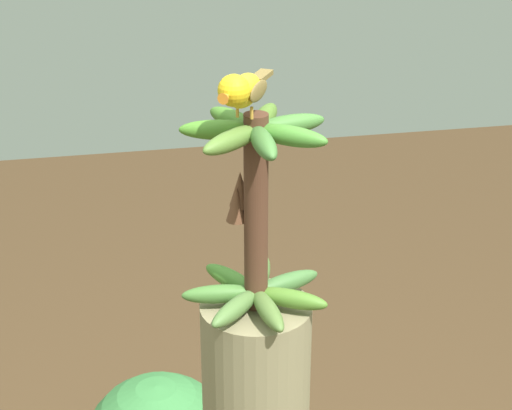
# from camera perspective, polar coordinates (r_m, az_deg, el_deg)

# --- Properties ---
(banana_bunch) EXTENTS (0.25, 0.25, 0.34)m
(banana_bunch) POSITION_cam_1_polar(r_m,az_deg,el_deg) (1.42, -0.07, -0.56)
(banana_bunch) COLOR #4C2D1E
(banana_bunch) RESTS_ON banana_tree
(perched_bird) EXTENTS (0.17, 0.11, 0.08)m
(perched_bird) POSITION_cam_1_polar(r_m,az_deg,el_deg) (1.31, -0.97, 7.51)
(perched_bird) COLOR #C68933
(perched_bird) RESTS_ON banana_bunch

